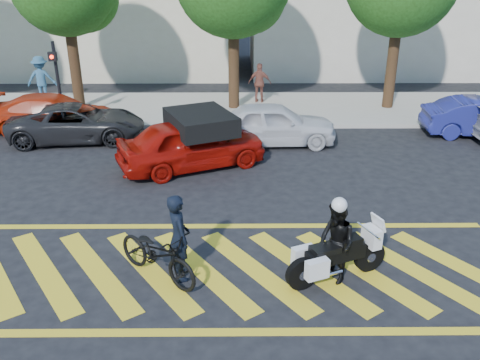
{
  "coord_description": "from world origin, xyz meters",
  "views": [
    {
      "loc": [
        0.1,
        -8.91,
        6.0
      ],
      "look_at": [
        0.19,
        2.29,
        1.05
      ],
      "focal_mm": 38.0,
      "sensor_mm": 36.0,
      "label": 1
    }
  ],
  "objects_px": {
    "bicycle": "(157,254)",
    "officer_moto": "(336,243)",
    "parked_mid_left": "(77,123)",
    "red_convertible": "(192,144)",
    "officer_bike": "(179,237)",
    "police_motorcycle": "(336,256)",
    "parked_left": "(55,114)",
    "parked_mid_right": "(273,124)"
  },
  "relations": [
    {
      "from": "police_motorcycle",
      "to": "officer_bike",
      "type": "bearing_deg",
      "value": 154.63
    },
    {
      "from": "police_motorcycle",
      "to": "parked_mid_left",
      "type": "distance_m",
      "value": 11.44
    },
    {
      "from": "parked_left",
      "to": "red_convertible",
      "type": "bearing_deg",
      "value": -123.13
    },
    {
      "from": "officer_moto",
      "to": "parked_mid_left",
      "type": "relative_size",
      "value": 0.36
    },
    {
      "from": "officer_bike",
      "to": "parked_left",
      "type": "height_order",
      "value": "officer_bike"
    },
    {
      "from": "police_motorcycle",
      "to": "red_convertible",
      "type": "xyz_separation_m",
      "value": [
        -3.33,
        6.02,
        0.22
      ]
    },
    {
      "from": "bicycle",
      "to": "officer_moto",
      "type": "relative_size",
      "value": 1.25
    },
    {
      "from": "red_convertible",
      "to": "parked_left",
      "type": "xyz_separation_m",
      "value": [
        -5.33,
        3.51,
        -0.08
      ]
    },
    {
      "from": "officer_moto",
      "to": "parked_mid_right",
      "type": "bearing_deg",
      "value": 161.77
    },
    {
      "from": "officer_moto",
      "to": "parked_mid_left",
      "type": "xyz_separation_m",
      "value": [
        -7.55,
        8.57,
        -0.2
      ]
    },
    {
      "from": "bicycle",
      "to": "parked_mid_right",
      "type": "xyz_separation_m",
      "value": [
        2.86,
        8.02,
        0.17
      ]
    },
    {
      "from": "parked_left",
      "to": "parked_mid_left",
      "type": "height_order",
      "value": "parked_left"
    },
    {
      "from": "red_convertible",
      "to": "parked_mid_right",
      "type": "height_order",
      "value": "red_convertible"
    },
    {
      "from": "officer_moto",
      "to": "parked_mid_right",
      "type": "height_order",
      "value": "officer_moto"
    },
    {
      "from": "parked_mid_left",
      "to": "parked_mid_right",
      "type": "distance_m",
      "value": 6.89
    },
    {
      "from": "parked_mid_left",
      "to": "officer_bike",
      "type": "bearing_deg",
      "value": -158.3
    },
    {
      "from": "police_motorcycle",
      "to": "bicycle",
      "type": "bearing_deg",
      "value": 155.23
    },
    {
      "from": "officer_bike",
      "to": "parked_left",
      "type": "distance_m",
      "value": 10.92
    },
    {
      "from": "officer_bike",
      "to": "officer_moto",
      "type": "distance_m",
      "value": 3.1
    },
    {
      "from": "red_convertible",
      "to": "parked_mid_right",
      "type": "relative_size",
      "value": 1.05
    },
    {
      "from": "officer_bike",
      "to": "bicycle",
      "type": "relative_size",
      "value": 0.87
    },
    {
      "from": "officer_moto",
      "to": "parked_left",
      "type": "xyz_separation_m",
      "value": [
        -8.65,
        9.51,
        -0.16
      ]
    },
    {
      "from": "red_convertible",
      "to": "parked_mid_right",
      "type": "distance_m",
      "value": 3.37
    },
    {
      "from": "parked_mid_right",
      "to": "police_motorcycle",
      "type": "bearing_deg",
      "value": -176.99
    },
    {
      "from": "officer_bike",
      "to": "police_motorcycle",
      "type": "distance_m",
      "value": 3.14
    },
    {
      "from": "parked_mid_left",
      "to": "red_convertible",
      "type": "bearing_deg",
      "value": -127.25
    },
    {
      "from": "officer_bike",
      "to": "parked_left",
      "type": "bearing_deg",
      "value": 8.13
    },
    {
      "from": "red_convertible",
      "to": "parked_mid_right",
      "type": "xyz_separation_m",
      "value": [
        2.63,
        2.11,
        -0.04
      ]
    },
    {
      "from": "police_motorcycle",
      "to": "parked_left",
      "type": "distance_m",
      "value": 12.88
    },
    {
      "from": "police_motorcycle",
      "to": "parked_mid_left",
      "type": "height_order",
      "value": "parked_mid_left"
    },
    {
      "from": "officer_moto",
      "to": "bicycle",
      "type": "bearing_deg",
      "value": -114.55
    },
    {
      "from": "parked_mid_left",
      "to": "officer_moto",
      "type": "bearing_deg",
      "value": -144.69
    },
    {
      "from": "parked_left",
      "to": "parked_mid_left",
      "type": "xyz_separation_m",
      "value": [
        1.09,
        -0.95,
        -0.04
      ]
    },
    {
      "from": "officer_bike",
      "to": "parked_mid_left",
      "type": "relative_size",
      "value": 0.4
    },
    {
      "from": "bicycle",
      "to": "parked_left",
      "type": "xyz_separation_m",
      "value": [
        -5.1,
        9.42,
        0.13
      ]
    },
    {
      "from": "officer_moto",
      "to": "parked_mid_right",
      "type": "relative_size",
      "value": 0.39
    },
    {
      "from": "parked_left",
      "to": "parked_mid_right",
      "type": "bearing_deg",
      "value": -99.75
    },
    {
      "from": "red_convertible",
      "to": "parked_left",
      "type": "height_order",
      "value": "red_convertible"
    },
    {
      "from": "bicycle",
      "to": "parked_left",
      "type": "relative_size",
      "value": 0.45
    },
    {
      "from": "parked_left",
      "to": "parked_mid_left",
      "type": "bearing_deg",
      "value": -130.67
    },
    {
      "from": "police_motorcycle",
      "to": "officer_moto",
      "type": "distance_m",
      "value": 0.3
    },
    {
      "from": "bicycle",
      "to": "parked_left",
      "type": "distance_m",
      "value": 10.71
    }
  ]
}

